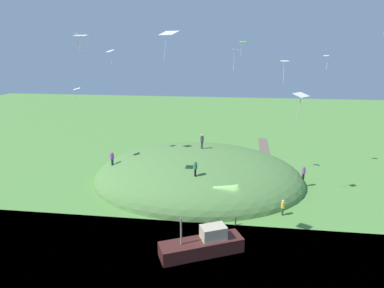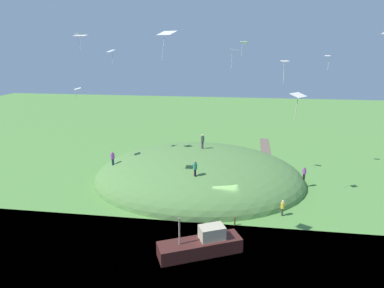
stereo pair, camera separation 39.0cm
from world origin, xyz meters
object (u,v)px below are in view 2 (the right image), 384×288
(person_with_child, at_px, (113,157))
(kite_6, at_px, (111,51))
(boat_on_lake, at_px, (202,245))
(person_on_hilltop, at_px, (203,140))
(kite_7, at_px, (285,63))
(kite_2, at_px, (244,43))
(kite_10, at_px, (77,89))
(kite_9, at_px, (167,34))
(mooring_post, at_px, (235,221))
(kite_1, at_px, (234,51))
(person_walking_path, at_px, (304,172))
(person_near_shore, at_px, (283,206))
(person_watching_kites, at_px, (195,167))
(kite_3, at_px, (298,96))
(kite_8, at_px, (79,35))
(kite_0, at_px, (80,36))
(kite_5, at_px, (328,57))

(person_with_child, xyz_separation_m, kite_6, (0.01, -0.64, 12.29))
(boat_on_lake, xyz_separation_m, person_on_hilltop, (16.82, 1.86, 4.13))
(kite_7, bearing_deg, kite_2, 31.67)
(kite_2, distance_m, kite_10, 19.65)
(boat_on_lake, relative_size, person_on_hilltop, 3.70)
(kite_9, bearing_deg, mooring_post, -39.77)
(kite_1, bearing_deg, person_with_child, 42.53)
(kite_1, distance_m, kite_9, 4.77)
(kite_6, bearing_deg, mooring_post, -121.13)
(person_with_child, distance_m, kite_9, 22.25)
(person_walking_path, bearing_deg, person_near_shore, -64.94)
(person_on_hilltop, height_order, person_near_shore, person_on_hilltop)
(person_with_child, bearing_deg, kite_6, 127.89)
(person_watching_kites, distance_m, kite_10, 16.11)
(person_watching_kites, xyz_separation_m, kite_3, (-12.89, -7.65, 9.25))
(person_on_hilltop, relative_size, kite_9, 0.97)
(boat_on_lake, bearing_deg, kite_2, 55.18)
(kite_8, bearing_deg, person_walking_path, -85.83)
(person_with_child, xyz_separation_m, person_walking_path, (1.53, -22.78, -1.32))
(kite_1, bearing_deg, kite_9, 72.59)
(kite_8, xyz_separation_m, kite_9, (-14.13, -12.82, -0.50))
(person_on_hilltop, xyz_separation_m, kite_1, (-19.21, -3.99, 10.85))
(person_watching_kites, xyz_separation_m, kite_10, (3.44, 13.90, 7.38))
(mooring_post, bearing_deg, kite_8, 64.83)
(kite_0, distance_m, kite_7, 19.03)
(person_watching_kites, bearing_deg, boat_on_lake, 155.08)
(kite_6, xyz_separation_m, kite_10, (-0.88, 3.90, -4.11))
(kite_8, bearing_deg, mooring_post, -115.17)
(person_walking_path, bearing_deg, mooring_post, -79.40)
(kite_1, distance_m, kite_2, 19.40)
(kite_7, bearing_deg, person_watching_kites, 99.90)
(boat_on_lake, height_order, person_watching_kites, person_watching_kites)
(person_near_shore, height_order, kite_3, kite_3)
(person_walking_path, height_order, kite_7, kite_7)
(person_watching_kites, xyz_separation_m, person_walking_path, (5.83, -12.14, -2.12))
(kite_1, distance_m, kite_10, 23.67)
(person_watching_kites, height_order, person_with_child, person_watching_kites)
(kite_7, xyz_separation_m, kite_8, (2.49, 21.85, 2.78))
(kite_8, bearing_deg, kite_1, -131.97)
(person_near_shore, distance_m, kite_7, 13.87)
(person_watching_kites, bearing_deg, person_on_hilltop, -35.22)
(kite_0, bearing_deg, kite_7, -74.89)
(person_walking_path, bearing_deg, kite_7, -81.74)
(kite_1, bearing_deg, mooring_post, -3.25)
(kite_9, xyz_separation_m, mooring_post, (5.83, -4.85, -16.38))
(kite_8, relative_size, kite_10, 1.45)
(person_watching_kites, relative_size, person_with_child, 1.00)
(kite_1, xyz_separation_m, kite_3, (-1.34, -3.75, -2.46))
(mooring_post, bearing_deg, person_watching_kites, 44.88)
(kite_5, distance_m, mooring_post, 24.61)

